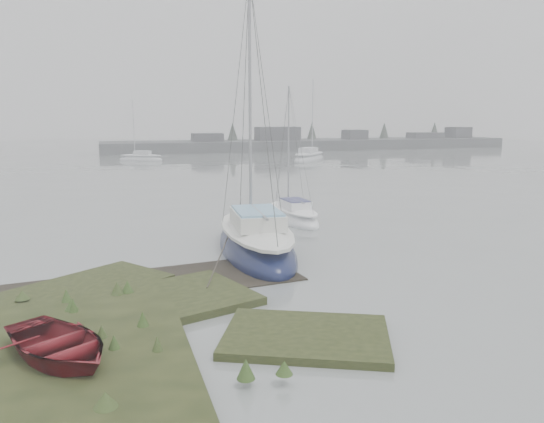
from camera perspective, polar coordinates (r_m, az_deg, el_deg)
The scene contains 7 objects.
ground at distance 40.95m, azimuth -12.64°, elevation 3.29°, with size 160.00×160.00×0.00m, color slate.
far_shoreline at distance 78.59m, azimuth 5.17°, elevation 7.32°, with size 60.00×8.00×4.15m.
sailboat_main at distance 18.74m, azimuth -1.75°, elevation -3.50°, with size 3.03×7.48×10.30m.
sailboat_white at distance 24.46m, azimuth 2.29°, elevation -0.53°, with size 1.79×4.76×6.61m.
sailboat_far_b at distance 57.74m, azimuth 4.02°, elevation 5.74°, with size 6.13×6.32×9.35m.
sailboat_far_c at distance 59.51m, azimuth -13.93°, elevation 5.53°, with size 5.14×3.64×6.96m.
dinghy at distance 11.08m, azimuth -22.07°, elevation -13.06°, with size 2.09×2.93×0.61m, color #5E0C12.
Camera 1 is at (-3.45, -10.52, 4.76)m, focal length 35.00 mm.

